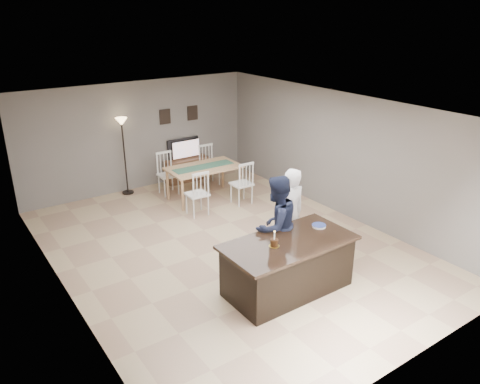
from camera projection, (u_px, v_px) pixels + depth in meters
floor at (227, 247)px, 9.10m from camera, size 8.00×8.00×0.00m
room_shell at (226, 165)px, 8.48m from camera, size 8.00×8.00×8.00m
kitchen_island at (288, 265)px, 7.56m from camera, size 2.15×1.10×0.90m
tv_console at (187, 169)px, 12.51m from camera, size 1.20×0.40×0.60m
television at (185, 149)px, 12.35m from camera, size 0.91×0.12×0.53m
tv_screen_glow at (186, 149)px, 12.29m from camera, size 0.78×0.00×0.78m
picture_frames at (179, 115)px, 12.10m from camera, size 1.10×0.02×0.38m
doorway at (117, 300)px, 5.30m from camera, size 0.00×2.10×2.65m
woman at (290, 214)px, 8.43m from camera, size 0.65×0.45×1.73m
man at (276, 226)px, 7.92m from camera, size 0.95×0.79×1.79m
birthday_cake at (274, 242)px, 7.22m from camera, size 0.17×0.17×0.26m
plate_stack at (319, 226)px, 7.87m from camera, size 0.24×0.24×0.04m
dining_table at (204, 172)px, 11.18m from camera, size 1.75×1.98×1.05m
floor_lamp at (123, 135)px, 11.19m from camera, size 0.29×0.29×1.91m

